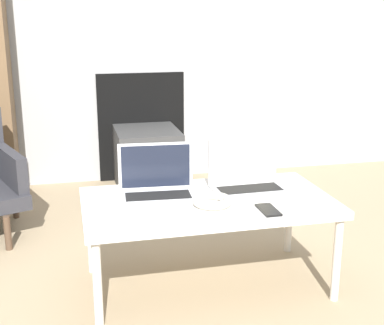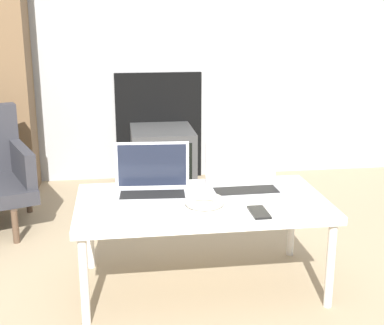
{
  "view_description": "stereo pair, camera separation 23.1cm",
  "coord_description": "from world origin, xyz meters",
  "px_view_note": "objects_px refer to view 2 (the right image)",
  "views": [
    {
      "loc": [
        -0.58,
        -1.83,
        1.21
      ],
      "look_at": [
        0.0,
        0.62,
        0.51
      ],
      "focal_mm": 50.0,
      "sensor_mm": 36.0,
      "label": 1
    },
    {
      "loc": [
        -0.35,
        -1.87,
        1.21
      ],
      "look_at": [
        0.0,
        0.62,
        0.51
      ],
      "focal_mm": 50.0,
      "sensor_mm": 36.0,
      "label": 2
    }
  ],
  "objects_px": {
    "laptop_left": "(152,184)",
    "tv": "(162,159)",
    "headphones": "(205,201)",
    "laptop_right": "(244,180)",
    "phone": "(259,212)"
  },
  "relations": [
    {
      "from": "laptop_left",
      "to": "tv",
      "type": "bearing_deg",
      "value": 87.57
    },
    {
      "from": "headphones",
      "to": "tv",
      "type": "xyz_separation_m",
      "value": [
        -0.05,
        1.54,
        -0.22
      ]
    },
    {
      "from": "laptop_right",
      "to": "headphones",
      "type": "height_order",
      "value": "laptop_right"
    },
    {
      "from": "headphones",
      "to": "tv",
      "type": "height_order",
      "value": "headphones"
    },
    {
      "from": "laptop_right",
      "to": "tv",
      "type": "xyz_separation_m",
      "value": [
        -0.26,
        1.37,
        -0.26
      ]
    },
    {
      "from": "phone",
      "to": "tv",
      "type": "xyz_separation_m",
      "value": [
        -0.26,
        1.66,
        -0.21
      ]
    },
    {
      "from": "headphones",
      "to": "phone",
      "type": "distance_m",
      "value": 0.24
    },
    {
      "from": "headphones",
      "to": "phone",
      "type": "relative_size",
      "value": 1.2
    },
    {
      "from": "laptop_right",
      "to": "phone",
      "type": "height_order",
      "value": "laptop_right"
    },
    {
      "from": "laptop_left",
      "to": "tv",
      "type": "height_order",
      "value": "laptop_left"
    },
    {
      "from": "tv",
      "to": "laptop_right",
      "type": "bearing_deg",
      "value": -79.25
    },
    {
      "from": "laptop_right",
      "to": "tv",
      "type": "relative_size",
      "value": 0.66
    },
    {
      "from": "laptop_left",
      "to": "headphones",
      "type": "distance_m",
      "value": 0.27
    },
    {
      "from": "phone",
      "to": "tv",
      "type": "height_order",
      "value": "tv"
    },
    {
      "from": "laptop_left",
      "to": "laptop_right",
      "type": "height_order",
      "value": "same"
    }
  ]
}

